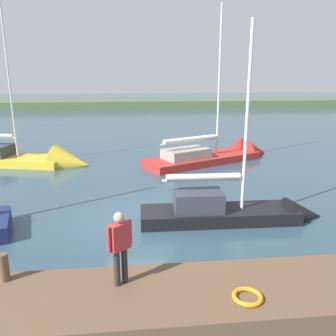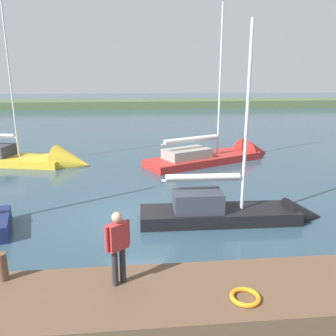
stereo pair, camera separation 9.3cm
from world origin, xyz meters
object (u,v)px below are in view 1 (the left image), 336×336
Objects in this scene: life_ring_buoy at (247,297)px; sailboat_far_right at (238,215)px; mooring_post_far at (4,267)px; person_on_dock at (120,243)px; sailboat_far_left at (28,161)px; sailboat_mid_channel at (223,157)px.

life_ring_buoy is 5.71m from sailboat_far_right.
sailboat_far_right reaches higher than life_ring_buoy.
person_on_dock is (-2.69, 0.40, 0.68)m from mooring_post_far.
life_ring_buoy is 17.43m from sailboat_far_left.
sailboat_mid_channel is at bearing -122.61° from mooring_post_far.
mooring_post_far is at bearing -62.33° from sailboat_far_left.
person_on_dock is at bearing -139.26° from sailboat_mid_channel.
mooring_post_far is 14.23m from sailboat_far_left.
mooring_post_far is 0.38× the size of person_on_dock.
sailboat_far_left is at bearing 138.02° from sailboat_far_right.
sailboat_mid_channel is (-12.24, -0.04, -0.04)m from sailboat_far_left.
person_on_dock is at bearing -131.17° from sailboat_far_right.
sailboat_mid_channel is at bearing 79.46° from sailboat_far_right.
sailboat_mid_channel reaches higher than person_on_dock.
life_ring_buoy is at bearing -104.39° from sailboat_far_right.
person_on_dock is (6.16, 14.24, 1.49)m from sailboat_mid_channel.
sailboat_far_left is at bearing -59.84° from life_ring_buoy.
sailboat_mid_channel is (-8.85, -13.84, -0.81)m from mooring_post_far.
mooring_post_far is 2.80m from person_on_dock.
sailboat_far_right is (-10.27, 9.58, -0.01)m from sailboat_far_left.
sailboat_far_right is 9.82m from sailboat_mid_channel.
life_ring_buoy is at bearing -145.45° from person_on_dock.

